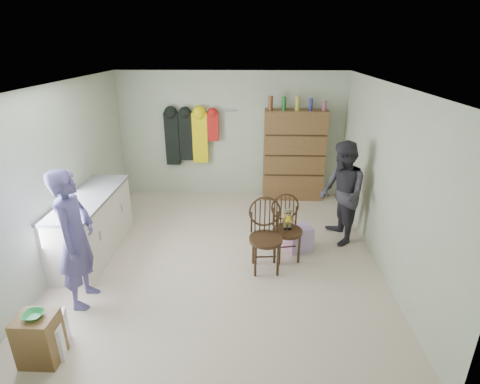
{
  "coord_description": "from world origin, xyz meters",
  "views": [
    {
      "loc": [
        0.43,
        -4.89,
        3.01
      ],
      "look_at": [
        0.25,
        0.2,
        0.95
      ],
      "focal_mm": 28.0,
      "sensor_mm": 36.0,
      "label": 1
    }
  ],
  "objects_px": {
    "chair_front": "(287,224)",
    "chair_far": "(265,232)",
    "counter": "(92,225)",
    "dresser": "(294,155)"
  },
  "relations": [
    {
      "from": "chair_front",
      "to": "dresser",
      "type": "height_order",
      "value": "dresser"
    },
    {
      "from": "chair_front",
      "to": "chair_far",
      "type": "relative_size",
      "value": 0.93
    },
    {
      "from": "chair_far",
      "to": "dresser",
      "type": "bearing_deg",
      "value": 71.31
    },
    {
      "from": "counter",
      "to": "dresser",
      "type": "bearing_deg",
      "value": 35.7
    },
    {
      "from": "counter",
      "to": "chair_front",
      "type": "height_order",
      "value": "chair_front"
    },
    {
      "from": "chair_front",
      "to": "chair_far",
      "type": "xyz_separation_m",
      "value": [
        -0.32,
        -0.3,
        0.02
      ]
    },
    {
      "from": "counter",
      "to": "dresser",
      "type": "xyz_separation_m",
      "value": [
        3.2,
        2.3,
        0.44
      ]
    },
    {
      "from": "chair_front",
      "to": "chair_far",
      "type": "bearing_deg",
      "value": -147.96
    },
    {
      "from": "chair_front",
      "to": "chair_far",
      "type": "height_order",
      "value": "chair_far"
    },
    {
      "from": "counter",
      "to": "chair_far",
      "type": "distance_m",
      "value": 2.59
    }
  ]
}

